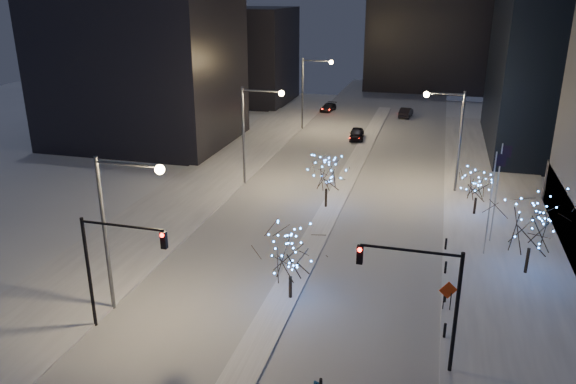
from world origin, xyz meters
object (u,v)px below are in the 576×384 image
(holiday_tree_median_near, at_px, (290,256))
(construction_sign, at_px, (448,293))
(street_lamp_w_near, at_px, (118,215))
(car_near, at_px, (357,134))
(traffic_signal_west, at_px, (110,257))
(car_mid, at_px, (406,112))
(street_lamp_east, at_px, (451,128))
(car_far, at_px, (328,107))
(traffic_signal_east, at_px, (426,289))
(street_lamp_w_far, at_px, (310,84))
(street_lamp_w_mid, at_px, (253,123))
(holiday_tree_plaza_far, at_px, (477,185))
(holiday_tree_plaza_near, at_px, (533,224))
(holiday_tree_median_far, at_px, (327,175))

(holiday_tree_median_near, bearing_deg, construction_sign, 6.53)
(street_lamp_w_near, height_order, car_near, street_lamp_w_near)
(traffic_signal_west, bearing_deg, car_mid, 79.10)
(street_lamp_east, relative_size, car_near, 2.17)
(car_near, distance_m, car_far, 18.66)
(traffic_signal_east, bearing_deg, car_far, 105.48)
(street_lamp_w_near, xyz_separation_m, street_lamp_w_far, (0.00, 50.00, 0.00))
(street_lamp_w_mid, height_order, street_lamp_w_far, same)
(street_lamp_w_mid, xyz_separation_m, holiday_tree_plaza_far, (21.56, -2.82, -3.65))
(traffic_signal_west, height_order, construction_sign, traffic_signal_west)
(street_lamp_w_far, height_order, traffic_signal_west, street_lamp_w_far)
(holiday_tree_plaza_near, relative_size, construction_sign, 3.27)
(holiday_tree_median_near, height_order, holiday_tree_plaza_near, holiday_tree_plaza_near)
(holiday_tree_median_near, height_order, holiday_tree_plaza_far, holiday_tree_median_near)
(holiday_tree_plaza_far, bearing_deg, traffic_signal_west, -131.05)
(holiday_tree_median_near, xyz_separation_m, holiday_tree_plaza_near, (15.18, 7.61, 0.76))
(car_near, bearing_deg, construction_sign, -79.28)
(street_lamp_w_far, height_order, construction_sign, street_lamp_w_far)
(traffic_signal_west, distance_m, car_mid, 65.16)
(car_far, bearing_deg, street_lamp_w_far, -82.58)
(street_lamp_w_far, height_order, car_far, street_lamp_w_far)
(holiday_tree_median_near, relative_size, holiday_tree_median_far, 1.00)
(street_lamp_w_near, bearing_deg, holiday_tree_median_near, 22.86)
(holiday_tree_median_near, relative_size, holiday_tree_plaza_near, 0.74)
(car_near, relative_size, holiday_tree_plaza_near, 0.71)
(traffic_signal_west, xyz_separation_m, car_near, (6.94, 47.92, -3.98))
(traffic_signal_east, relative_size, holiday_tree_median_near, 1.47)
(car_far, bearing_deg, street_lamp_east, -53.71)
(street_lamp_w_mid, height_order, construction_sign, street_lamp_w_mid)
(holiday_tree_median_near, xyz_separation_m, holiday_tree_median_far, (-1.00, 16.44, 0.14))
(holiday_tree_plaza_near, bearing_deg, holiday_tree_median_near, -153.38)
(holiday_tree_median_far, height_order, holiday_tree_plaza_near, holiday_tree_plaza_near)
(street_lamp_east, relative_size, construction_sign, 5.08)
(street_lamp_w_near, height_order, traffic_signal_east, street_lamp_w_near)
(car_mid, bearing_deg, street_lamp_w_mid, 77.20)
(car_mid, bearing_deg, holiday_tree_plaza_far, 108.80)
(traffic_signal_east, bearing_deg, street_lamp_w_mid, 124.51)
(car_near, xyz_separation_m, holiday_tree_median_near, (2.00, -41.94, 2.32))
(street_lamp_w_far, distance_m, holiday_tree_plaza_near, 45.70)
(holiday_tree_median_far, bearing_deg, construction_sign, -54.82)
(street_lamp_w_far, bearing_deg, car_far, 89.44)
(street_lamp_w_far, relative_size, holiday_tree_plaza_near, 1.55)
(car_near, relative_size, holiday_tree_median_far, 0.97)
(traffic_signal_west, height_order, holiday_tree_plaza_far, traffic_signal_west)
(street_lamp_east, height_order, construction_sign, street_lamp_east)
(street_lamp_w_far, xyz_separation_m, street_lamp_east, (19.02, -22.00, -0.05))
(street_lamp_w_mid, bearing_deg, street_lamp_east, 8.96)
(street_lamp_w_near, xyz_separation_m, traffic_signal_east, (17.88, -1.00, -1.74))
(holiday_tree_plaza_far, bearing_deg, street_lamp_w_mid, 172.55)
(traffic_signal_east, bearing_deg, holiday_tree_plaza_near, 61.84)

